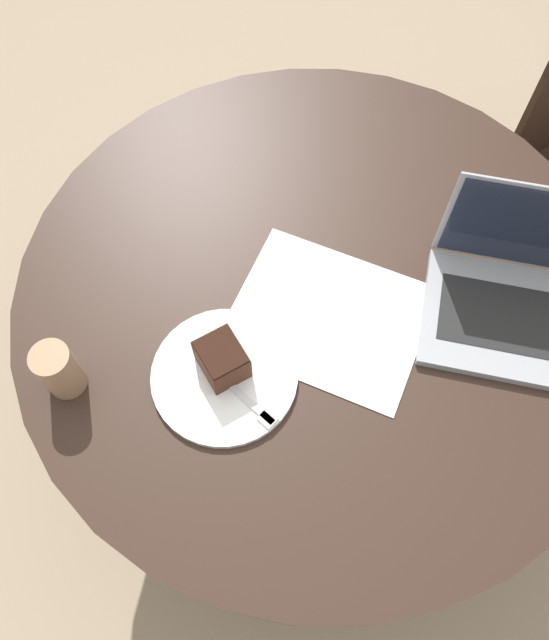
{
  "coord_description": "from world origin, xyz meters",
  "views": [
    {
      "loc": [
        -0.3,
        0.5,
        1.74
      ],
      "look_at": [
        0.01,
        0.13,
        0.77
      ],
      "focal_mm": 35.0,
      "sensor_mm": 36.0,
      "label": 1
    }
  ],
  "objects": [
    {
      "name": "coffee_glass",
      "position": [
        0.22,
        0.43,
        0.79
      ],
      "size": [
        0.07,
        0.07,
        0.11
      ],
      "color": "#997556",
      "rests_on": "dining_table"
    },
    {
      "name": "laptop",
      "position": [
        -0.29,
        -0.19,
        0.77
      ],
      "size": [
        0.39,
        0.36,
        0.23
      ],
      "rotation": [
        0.0,
        0.0,
        6.76
      ],
      "color": "gray",
      "rests_on": "dining_table"
    },
    {
      "name": "cake_slice",
      "position": [
        0.03,
        0.24,
        0.78
      ],
      "size": [
        0.1,
        0.09,
        0.07
      ],
      "rotation": [
        0.0,
        0.0,
        4.37
      ],
      "color": "#472619",
      "rests_on": "plate"
    },
    {
      "name": "dining_table",
      "position": [
        0.0,
        0.0,
        0.61
      ],
      "size": [
        1.15,
        1.15,
        0.73
      ],
      "color": "black",
      "rests_on": "ground_plane"
    },
    {
      "name": "plate",
      "position": [
        0.02,
        0.25,
        0.74
      ],
      "size": [
        0.26,
        0.26,
        0.01
      ],
      "color": "white",
      "rests_on": "dining_table"
    },
    {
      "name": "ground_plane",
      "position": [
        0.0,
        0.0,
        0.0
      ],
      "size": [
        12.0,
        12.0,
        0.0
      ],
      "primitive_type": "plane",
      "color": "gray"
    },
    {
      "name": "paper_document",
      "position": [
        -0.05,
        0.04,
        0.73
      ],
      "size": [
        0.4,
        0.36,
        0.0
      ],
      "rotation": [
        0.0,
        0.0,
        0.29
      ],
      "color": "white",
      "rests_on": "dining_table"
    },
    {
      "name": "fork",
      "position": [
        -0.04,
        0.26,
        0.74
      ],
      "size": [
        0.17,
        0.03,
        0.0
      ],
      "rotation": [
        0.0,
        0.0,
        9.38
      ],
      "color": "silver",
      "rests_on": "plate"
    }
  ]
}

